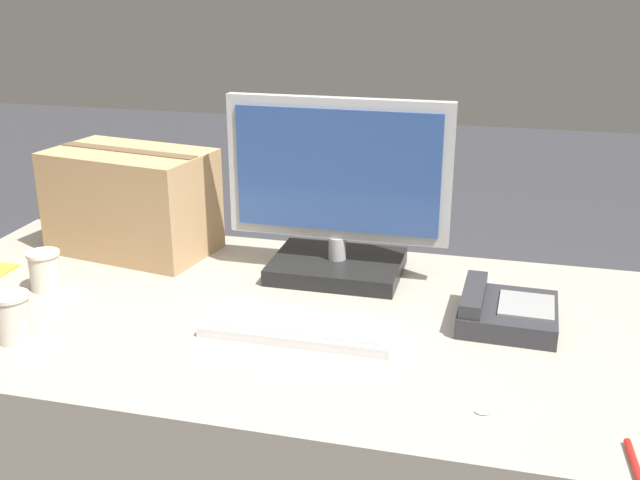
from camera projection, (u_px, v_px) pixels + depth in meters
name	position (u px, v px, depth m)	size (l,w,h in m)	color
office_desk	(276.00, 451.00, 1.82)	(1.80, 0.90, 0.75)	#A89E8E
monitor	(337.00, 204.00, 1.83)	(0.55, 0.25, 0.45)	black
keyboard	(300.00, 326.00, 1.59)	(0.41, 0.15, 0.03)	silver
desk_phone	(504.00, 311.00, 1.62)	(0.21, 0.22, 0.08)	#2D2D33
paper_cup_left	(45.00, 270.00, 1.79)	(0.08, 0.08, 0.09)	beige
paper_cup_right	(13.00, 317.00, 1.54)	(0.08, 0.08, 0.10)	beige
spoon	(501.00, 409.00, 1.31)	(0.13, 0.08, 0.00)	silver
cardboard_box	(132.00, 201.00, 2.01)	(0.46, 0.32, 0.28)	tan
pen_marker	(635.00, 466.00, 1.16)	(0.02, 0.13, 0.01)	red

